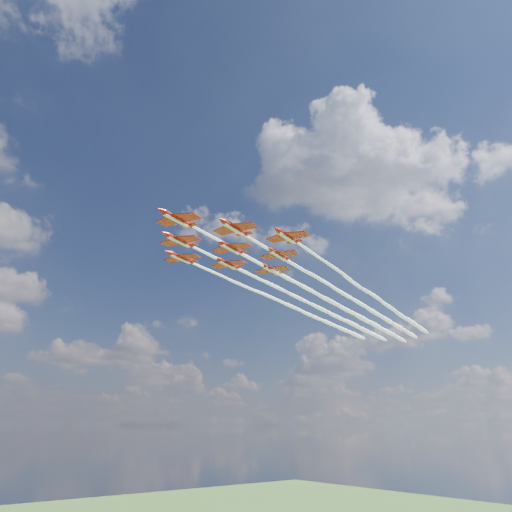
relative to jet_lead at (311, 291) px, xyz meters
name	(u,v)px	position (x,y,z in m)	size (l,w,h in m)	color
jet_lead	(311,291)	(0.00, 0.00, 0.00)	(132.93, 54.65, 2.80)	#A51409
jet_row2_port	(345,295)	(12.23, -3.36, 0.00)	(132.93, 54.65, 2.80)	#A51409
jet_row2_starb	(303,300)	(6.79, 10.71, 0.00)	(132.93, 54.65, 2.80)	#A51409
jet_row3_port	(377,298)	(24.46, -6.73, 0.00)	(132.93, 54.65, 2.80)	#A51409
jet_row3_centre	(335,304)	(19.02, 7.35, 0.00)	(132.93, 54.65, 2.80)	#A51409
jet_row3_starb	(296,309)	(13.58, 21.42, 0.00)	(132.93, 54.65, 2.80)	#A51409
jet_row4_port	(365,307)	(31.25, 3.98, 0.00)	(132.93, 54.65, 2.80)	#A51409
jet_row4_starb	(326,312)	(25.81, 18.06, 0.00)	(132.93, 54.65, 2.80)	#A51409
jet_tail	(355,314)	(38.03, 14.70, 0.00)	(132.93, 54.65, 2.80)	#A51409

